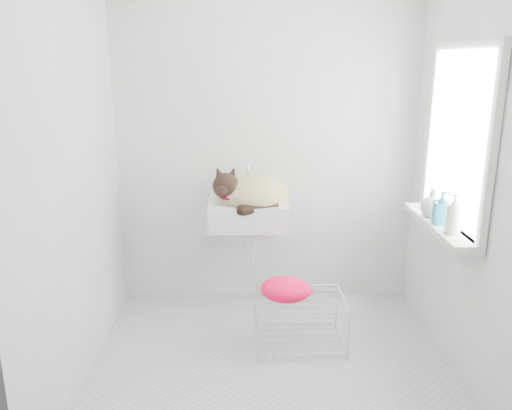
{
  "coord_description": "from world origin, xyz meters",
  "views": [
    {
      "loc": [
        -0.17,
        -2.75,
        1.79
      ],
      "look_at": [
        -0.09,
        0.5,
        0.88
      ],
      "focal_mm": 36.27,
      "sensor_mm": 36.0,
      "label": 1
    }
  ],
  "objects_px": {
    "sink": "(248,200)",
    "wire_rack": "(299,324)",
    "bottle_b": "(440,224)",
    "bottle_a": "(452,234)",
    "bottle_c": "(431,216)",
    "cat": "(249,195)"
  },
  "relations": [
    {
      "from": "wire_rack",
      "to": "bottle_c",
      "type": "bearing_deg",
      "value": 4.36
    },
    {
      "from": "cat",
      "to": "wire_rack",
      "type": "distance_m",
      "value": 0.93
    },
    {
      "from": "wire_rack",
      "to": "bottle_c",
      "type": "distance_m",
      "value": 1.08
    },
    {
      "from": "bottle_a",
      "to": "bottle_b",
      "type": "height_order",
      "value": "bottle_b"
    },
    {
      "from": "bottle_b",
      "to": "cat",
      "type": "bearing_deg",
      "value": 153.55
    },
    {
      "from": "wire_rack",
      "to": "bottle_b",
      "type": "xyz_separation_m",
      "value": [
        0.82,
        -0.09,
        0.7
      ]
    },
    {
      "from": "bottle_b",
      "to": "wire_rack",
      "type": "bearing_deg",
      "value": 173.48
    },
    {
      "from": "bottle_b",
      "to": "bottle_a",
      "type": "bearing_deg",
      "value": -90.0
    },
    {
      "from": "sink",
      "to": "bottle_a",
      "type": "height_order",
      "value": "sink"
    },
    {
      "from": "bottle_a",
      "to": "bottle_c",
      "type": "bearing_deg",
      "value": 90.0
    },
    {
      "from": "wire_rack",
      "to": "bottle_b",
      "type": "distance_m",
      "value": 1.08
    },
    {
      "from": "cat",
      "to": "wire_rack",
      "type": "xyz_separation_m",
      "value": [
        0.31,
        -0.47,
        -0.74
      ]
    },
    {
      "from": "cat",
      "to": "bottle_c",
      "type": "bearing_deg",
      "value": -22.32
    },
    {
      "from": "sink",
      "to": "bottle_c",
      "type": "distance_m",
      "value": 1.22
    },
    {
      "from": "sink",
      "to": "bottle_b",
      "type": "relative_size",
      "value": 2.68
    },
    {
      "from": "wire_rack",
      "to": "bottle_b",
      "type": "height_order",
      "value": "bottle_b"
    },
    {
      "from": "bottle_c",
      "to": "sink",
      "type": "bearing_deg",
      "value": 159.54
    },
    {
      "from": "bottle_c",
      "to": "wire_rack",
      "type": "bearing_deg",
      "value": -175.64
    },
    {
      "from": "sink",
      "to": "cat",
      "type": "relative_size",
      "value": 1.03
    },
    {
      "from": "sink",
      "to": "bottle_c",
      "type": "xyz_separation_m",
      "value": [
        1.14,
        -0.43,
        0.0
      ]
    },
    {
      "from": "sink",
      "to": "wire_rack",
      "type": "bearing_deg",
      "value": -56.51
    },
    {
      "from": "bottle_a",
      "to": "bottle_b",
      "type": "distance_m",
      "value": 0.18
    }
  ]
}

